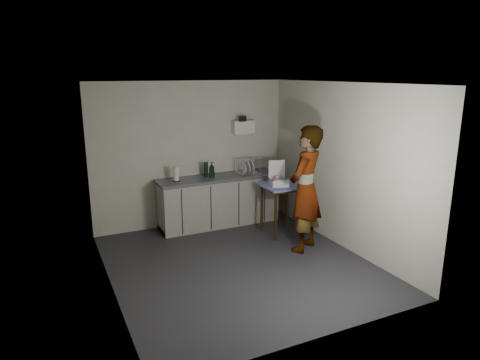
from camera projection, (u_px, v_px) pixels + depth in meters
name	position (u px, v px, depth m)	size (l,w,h in m)	color
ground	(239.00, 264.00, 6.30)	(4.00, 4.00, 0.00)	#2C2B31
wall_back	(192.00, 154.00, 7.72)	(3.60, 0.02, 2.60)	beige
wall_right	(341.00, 167.00, 6.72)	(0.02, 4.00, 2.60)	beige
wall_left	(106.00, 194.00, 5.23)	(0.02, 4.00, 2.60)	beige
ceiling	(238.00, 84.00, 5.66)	(3.60, 4.00, 0.01)	white
kitchen_counter	(219.00, 202.00, 7.85)	(2.24, 0.62, 0.91)	black
wall_shelf	(243.00, 127.00, 7.96)	(0.42, 0.18, 0.37)	white
side_table	(282.00, 191.00, 7.31)	(0.70, 0.70, 0.88)	#361F0C
standing_man	(306.00, 189.00, 6.59)	(0.72, 0.47, 1.98)	#B2A593
soap_bottle	(212.00, 170.00, 7.62)	(0.11, 0.11, 0.28)	black
soda_can	(213.00, 174.00, 7.67)	(0.06, 0.06, 0.12)	red
dark_bottle	(206.00, 169.00, 7.68)	(0.08, 0.08, 0.27)	black
paper_towel	(176.00, 174.00, 7.37)	(0.14, 0.14, 0.25)	black
dish_rack	(248.00, 170.00, 7.93)	(0.41, 0.31, 0.29)	silver
bakery_box	(278.00, 180.00, 7.21)	(0.36, 0.36, 0.40)	white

